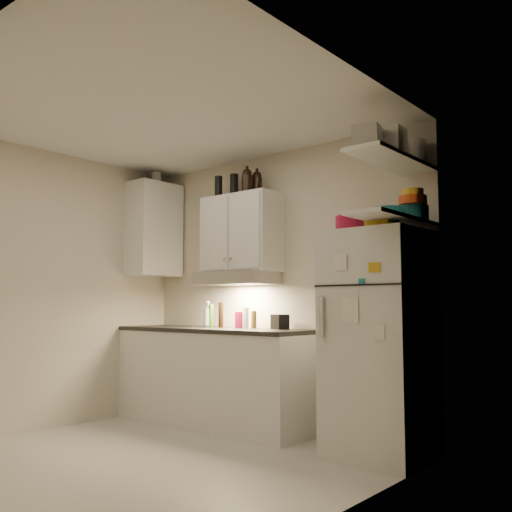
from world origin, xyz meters
The scene contains 36 objects.
floor centered at (0.00, 0.00, -0.01)m, with size 3.20×3.00×0.02m, color beige.
ceiling centered at (0.00, 0.00, 2.61)m, with size 3.20×3.00×0.02m, color silver.
back_wall centered at (0.00, 1.51, 1.30)m, with size 3.20×0.02×2.60m, color beige.
left_wall centered at (-1.61, 0.00, 1.30)m, with size 0.02×3.00×2.60m, color beige.
right_wall centered at (1.61, 0.00, 1.30)m, with size 0.02×3.00×2.60m, color beige.
base_cabinet centered at (-0.55, 1.20, 0.44)m, with size 2.10×0.60×0.88m, color white.
countertop centered at (-0.55, 1.20, 0.90)m, with size 2.10×0.62×0.04m, color #262421.
upper_cabinet centered at (-0.30, 1.33, 1.83)m, with size 0.80×0.33×0.75m, color white.
side_cabinet centered at (-1.44, 1.20, 1.95)m, with size 0.33×0.55×1.00m, color white.
range_hood centered at (-0.30, 1.27, 1.39)m, with size 0.76×0.46×0.12m, color silver.
fridge centered at (1.25, 1.16, 0.85)m, with size 0.70×0.68×1.70m, color silver.
shelf_hi centered at (1.45, 1.02, 2.20)m, with size 0.30×0.95×0.03m, color white.
shelf_lo centered at (1.45, 1.02, 1.76)m, with size 0.30×0.95×0.03m, color white.
knife_strip centered at (0.70, 1.49, 1.32)m, with size 0.42×0.02×0.03m, color black.
dutch_oven centered at (1.04, 1.11, 1.77)m, with size 0.23×0.23×0.13m, color #A9133A.
book_stack centered at (1.37, 1.00, 1.74)m, with size 0.18×0.23×0.08m, color #C29318.
spice_jar centered at (1.28, 1.07, 1.75)m, with size 0.06×0.06×0.11m, color silver.
stock_pot centered at (1.41, 1.39, 2.32)m, with size 0.29×0.29×0.21m, color silver.
tin_a centered at (1.47, 0.96, 2.32)m, with size 0.20×0.18×0.20m, color #AAAAAD.
tin_b centered at (1.40, 0.75, 2.30)m, with size 0.18×0.18×0.18m, color #AAAAAD.
bowl_teal centered at (1.49, 1.24, 1.83)m, with size 0.26×0.26×0.10m, color #167079.
bowl_orange centered at (1.53, 1.18, 1.91)m, with size 0.21×0.21×0.06m, color #ED4B16.
bowl_yellow centered at (1.53, 1.18, 1.97)m, with size 0.16×0.16×0.05m, color gold.
plates centered at (1.44, 0.95, 1.80)m, with size 0.24×0.24×0.06m, color #167079.
growler_a centered at (-0.16, 1.26, 2.32)m, with size 0.10×0.10×0.24m, color black, non-canonical shape.
growler_b centered at (-0.14, 1.38, 2.32)m, with size 0.10×0.10×0.23m, color black, non-canonical shape.
thermos_a centered at (-0.44, 1.38, 2.32)m, with size 0.08×0.08×0.24m, color black.
thermos_b centered at (-0.55, 1.27, 2.31)m, with size 0.07×0.07×0.22m, color black.
side_jar centered at (-1.47, 1.25, 2.52)m, with size 0.11×0.11×0.14m, color silver.
soap_bottle centered at (-0.65, 1.25, 1.06)m, with size 0.11×0.11×0.28m, color white.
pepper_mill centered at (-0.15, 1.35, 1.00)m, with size 0.05×0.05×0.16m, color brown.
oil_bottle centered at (-0.61, 1.25, 1.03)m, with size 0.04×0.04×0.23m, color #3F741D.
vinegar_bottle centered at (-0.49, 1.26, 1.04)m, with size 0.05×0.05×0.24m, color black.
clear_bottle centered at (-0.23, 1.31, 1.02)m, with size 0.07×0.07×0.20m, color silver.
red_jar centered at (-0.28, 1.28, 1.00)m, with size 0.08×0.08×0.16m, color #A9133A.
caddy centered at (0.16, 1.35, 0.99)m, with size 0.16×0.11×0.13m, color black.
Camera 1 is at (3.32, -2.77, 1.13)m, focal length 40.00 mm.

